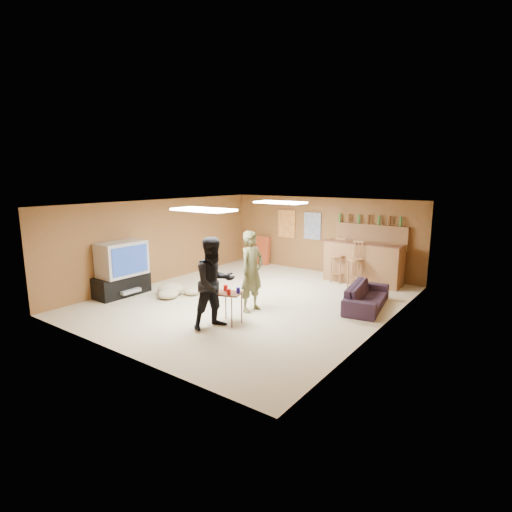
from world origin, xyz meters
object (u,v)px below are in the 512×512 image
Objects in this scene: person_olive at (252,271)px; person_black at (214,283)px; tray_table at (229,308)px; bar_counter at (363,263)px; tv_body at (122,259)px; sofa at (367,296)px.

person_black is at bearing -174.25° from person_olive.
bar_counter is at bearing 77.61° from tray_table.
tv_body is 0.55× the size of bar_counter.
tv_body is at bearing 107.34° from sofa.
person_black reaches higher than bar_counter.
sofa is at bearing -14.36° from person_black.
person_olive reaches higher than tray_table.
person_black reaches higher than sofa.
tv_body reaches higher than tray_table.
sofa is (4.99, 2.54, -0.65)m from tv_body.
bar_counter is 2.11m from sofa.
tray_table is (3.19, 0.07, -0.59)m from tv_body.
person_black is 0.65m from tray_table.
tv_body is 6.09m from bar_counter.
person_olive is 1.18m from person_black.
bar_counter is at bearing -11.50° from person_olive.
bar_counter is 1.16× the size of person_black.
tv_body is at bearing -133.00° from bar_counter.
bar_counter is 3.27× the size of tray_table.
bar_counter is at bearing 7.13° from person_black.
bar_counter is 4.49m from tray_table.
bar_counter reaches higher than tray_table.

